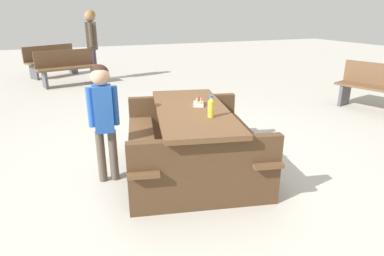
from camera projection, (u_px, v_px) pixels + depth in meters
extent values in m
plane|color=#B7B2A8|center=(192.00, 171.00, 3.85)|extent=(30.00, 30.00, 0.00)
cube|color=brown|center=(192.00, 111.00, 3.61)|extent=(1.92, 1.14, 0.05)
cube|color=brown|center=(141.00, 139.00, 3.63)|extent=(1.82, 0.67, 0.04)
cube|color=brown|center=(240.00, 133.00, 3.80)|extent=(1.82, 0.67, 0.04)
cube|color=#4D3520|center=(183.00, 121.00, 4.46)|extent=(0.41, 1.39, 0.70)
cube|color=#4D3520|center=(206.00, 174.00, 3.01)|extent=(0.41, 1.39, 0.70)
cylinder|color=yellow|center=(211.00, 109.00, 3.29)|extent=(0.06, 0.06, 0.16)
cone|color=yellow|center=(211.00, 99.00, 3.25)|extent=(0.06, 0.06, 0.04)
cylinder|color=blue|center=(211.00, 96.00, 3.24)|extent=(0.03, 0.03, 0.02)
cube|color=white|center=(199.00, 104.00, 3.72)|extent=(0.21, 0.17, 0.03)
cube|color=#D8B272|center=(199.00, 101.00, 3.71)|extent=(0.16, 0.11, 0.04)
cylinder|color=maroon|center=(199.00, 100.00, 3.71)|extent=(0.14, 0.08, 0.03)
ellipsoid|color=maroon|center=(199.00, 99.00, 3.70)|extent=(0.07, 0.05, 0.01)
cylinder|color=brown|center=(113.00, 155.00, 3.57)|extent=(0.09, 0.09, 0.57)
cylinder|color=brown|center=(101.00, 157.00, 3.54)|extent=(0.09, 0.09, 0.57)
cube|color=#2659B2|center=(103.00, 109.00, 3.38)|extent=(0.20, 0.21, 0.48)
cylinder|color=#2659B2|center=(115.00, 106.00, 3.41)|extent=(0.07, 0.07, 0.41)
cylinder|color=#2659B2|center=(91.00, 107.00, 3.34)|extent=(0.07, 0.07, 0.41)
sphere|color=tan|center=(100.00, 76.00, 3.27)|extent=(0.19, 0.19, 0.19)
sphere|color=#331E14|center=(100.00, 74.00, 3.28)|extent=(0.18, 0.18, 0.18)
cube|color=brown|center=(379.00, 89.00, 5.98)|extent=(1.55, 0.85, 0.04)
cube|color=#4C4C51|center=(345.00, 95.00, 6.49)|extent=(0.17, 0.36, 0.41)
cube|color=brown|center=(69.00, 68.00, 8.14)|extent=(0.74, 1.55, 0.04)
cube|color=brown|center=(66.00, 58.00, 8.21)|extent=(0.39, 1.47, 0.40)
cube|color=#4C4C51|center=(45.00, 80.00, 7.89)|extent=(0.36, 0.14, 0.41)
cube|color=#4C4C51|center=(94.00, 74.00, 8.55)|extent=(0.36, 0.14, 0.41)
cube|color=brown|center=(53.00, 61.00, 9.28)|extent=(1.11, 1.49, 0.04)
cube|color=brown|center=(49.00, 52.00, 9.31)|extent=(0.80, 1.31, 0.40)
cube|color=#4C4C51|center=(34.00, 72.00, 8.91)|extent=(0.34, 0.23, 0.41)
cube|color=#4C4C51|center=(73.00, 66.00, 9.81)|extent=(0.34, 0.23, 0.41)
cylinder|color=#3F334C|center=(94.00, 65.00, 8.69)|extent=(0.13, 0.13, 0.81)
cylinder|color=#3F334C|center=(95.00, 64.00, 8.85)|extent=(0.13, 0.13, 0.81)
cube|color=#4C3F33|center=(91.00, 36.00, 8.52)|extent=(0.31, 0.30, 0.68)
cylinder|color=#4C3F33|center=(91.00, 35.00, 8.35)|extent=(0.10, 0.10, 0.58)
cylinder|color=#4C3F33|center=(92.00, 34.00, 8.67)|extent=(0.10, 0.10, 0.58)
sphere|color=#997051|center=(90.00, 16.00, 8.36)|extent=(0.27, 0.27, 0.27)
sphere|color=olive|center=(90.00, 15.00, 8.36)|extent=(0.26, 0.26, 0.26)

